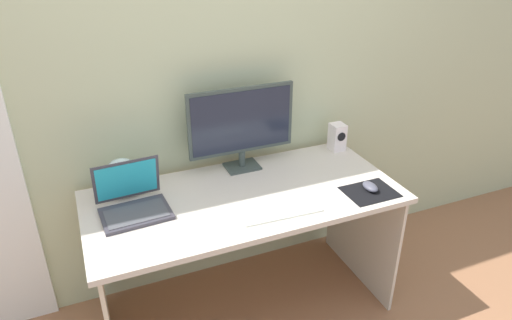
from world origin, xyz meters
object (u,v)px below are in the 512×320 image
(laptop, at_px, (133,202))
(mouse, at_px, (370,187))
(monitor, at_px, (242,124))
(fishbowl, at_px, (123,176))
(speaker_right, at_px, (337,137))
(keyboard_external, at_px, (281,212))

(laptop, relative_size, mouse, 3.21)
(monitor, distance_m, mouse, 0.72)
(laptop, relative_size, fishbowl, 1.77)
(monitor, xyz_separation_m, laptop, (-0.62, -0.20, -0.21))
(fishbowl, xyz_separation_m, mouse, (1.13, -0.46, -0.06))
(monitor, xyz_separation_m, mouse, (0.50, -0.47, -0.23))
(monitor, height_order, fishbowl, monitor)
(monitor, height_order, mouse, monitor)
(speaker_right, bearing_deg, laptop, -170.53)
(speaker_right, xyz_separation_m, fishbowl, (-1.22, -0.01, 0.01))
(monitor, relative_size, fishbowl, 3.18)
(laptop, xyz_separation_m, fishbowl, (-0.01, 0.19, 0.04))
(speaker_right, height_order, keyboard_external, speaker_right)
(keyboard_external, bearing_deg, mouse, 3.78)
(keyboard_external, bearing_deg, speaker_right, 42.00)
(fishbowl, bearing_deg, mouse, -22.22)
(keyboard_external, height_order, mouse, mouse)
(speaker_right, xyz_separation_m, laptop, (-1.21, -0.20, -0.03))
(laptop, xyz_separation_m, mouse, (1.11, -0.27, -0.03))
(monitor, height_order, laptop, monitor)
(fishbowl, bearing_deg, monitor, 1.18)
(monitor, distance_m, fishbowl, 0.65)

